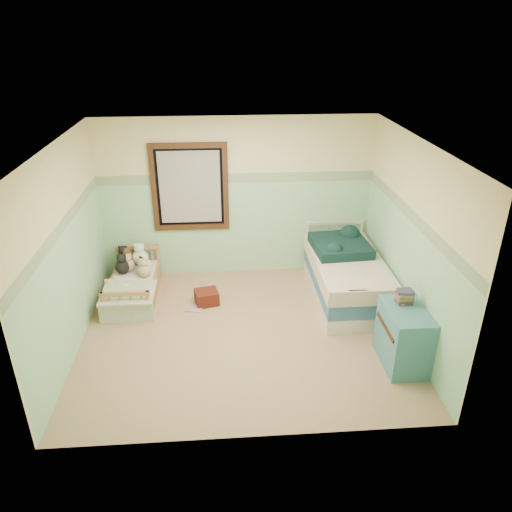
{
  "coord_description": "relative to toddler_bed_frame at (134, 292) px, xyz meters",
  "views": [
    {
      "loc": [
        -0.24,
        -5.36,
        3.72
      ],
      "look_at": [
        0.2,
        0.35,
        0.95
      ],
      "focal_mm": 34.18,
      "sensor_mm": 36.0,
      "label": 1
    }
  ],
  "objects": [
    {
      "name": "border_strip",
      "position": [
        1.57,
        0.74,
        1.49
      ],
      "size": [
        4.2,
        0.01,
        0.15
      ],
      "primitive_type": "cube",
      "color": "#4C8054",
      "rests_on": "wall_back"
    },
    {
      "name": "plush_bed_brown",
      "position": [
        -0.15,
        0.5,
        0.31
      ],
      "size": [
        0.2,
        0.2,
        0.2
      ],
      "primitive_type": "sphere",
      "color": "brown",
      "rests_on": "toddler_mattress"
    },
    {
      "name": "extra_plush_1",
      "position": [
        0.15,
        0.3,
        0.3
      ],
      "size": [
        0.18,
        0.18,
        0.18
      ],
      "primitive_type": "sphere",
      "color": "white",
      "rests_on": "toddler_mattress"
    },
    {
      "name": "toddler_bed_frame",
      "position": [
        0.0,
        0.0,
        0.0
      ],
      "size": [
        0.67,
        1.34,
        0.17
      ],
      "primitive_type": "cube",
      "color": "#A16D48",
      "rests_on": "floor"
    },
    {
      "name": "wall_back",
      "position": [
        1.57,
        0.75,
        1.16
      ],
      "size": [
        4.2,
        0.04,
        2.5
      ],
      "primitive_type": "cube",
      "color": "beige",
      "rests_on": "floor"
    },
    {
      "name": "plush_bed_white",
      "position": [
        0.05,
        0.5,
        0.33
      ],
      "size": [
        0.24,
        0.24,
        0.24
      ],
      "primitive_type": "sphere",
      "color": "white",
      "rests_on": "toddler_mattress"
    },
    {
      "name": "floor_book",
      "position": [
        0.9,
        -0.42,
        -0.08
      ],
      "size": [
        0.26,
        0.22,
        0.02
      ],
      "primitive_type": "cube",
      "rotation": [
        0.0,
        0.0,
        -0.21
      ],
      "color": "#F7A94F",
      "rests_on": "floor"
    },
    {
      "name": "window_blinds",
      "position": [
        0.87,
        0.72,
        1.36
      ],
      "size": [
        0.92,
        0.01,
        1.12
      ],
      "primitive_type": "cube",
      "color": "beige",
      "rests_on": "window_frame"
    },
    {
      "name": "twin_mattress",
      "position": [
        3.12,
        -0.28,
        0.46
      ],
      "size": [
        0.96,
        1.89,
        0.22
      ],
      "primitive_type": "cube",
      "color": "beige",
      "rests_on": "twin_boxspring"
    },
    {
      "name": "extra_plush_3",
      "position": [
        0.13,
        0.16,
        0.28
      ],
      "size": [
        0.16,
        0.16,
        0.16
      ],
      "primitive_type": "sphere",
      "color": "silver",
      "rests_on": "toddler_mattress"
    },
    {
      "name": "plush_bed_tan",
      "position": [
        -0.1,
        0.28,
        0.3
      ],
      "size": [
        0.2,
        0.2,
        0.2
      ],
      "primitive_type": "sphere",
      "color": "#CDB488",
      "rests_on": "toddler_mattress"
    },
    {
      "name": "dresser",
      "position": [
        3.43,
        -1.82,
        0.29
      ],
      "size": [
        0.46,
        0.74,
        0.74
      ],
      "primitive_type": "cube",
      "color": "teal",
      "rests_on": "floor"
    },
    {
      "name": "extra_plush_5",
      "position": [
        -0.13,
        0.49,
        0.28
      ],
      "size": [
        0.15,
        0.15,
        0.15
      ],
      "primitive_type": "sphere",
      "color": "silver",
      "rests_on": "toddler_mattress"
    },
    {
      "name": "twin_boxspring",
      "position": [
        3.12,
        -0.28,
        0.24
      ],
      "size": [
        0.93,
        1.85,
        0.22
      ],
      "primitive_type": "cube",
      "color": "#1C5380",
      "rests_on": "twin_bed_frame"
    },
    {
      "name": "ceiling",
      "position": [
        1.57,
        -1.05,
        2.42
      ],
      "size": [
        4.2,
        3.6,
        0.02
      ],
      "primitive_type": "cube",
      "color": "white",
      "rests_on": "wall_back"
    },
    {
      "name": "plush_floor_cream",
      "position": [
        -0.07,
        -0.2,
        0.03
      ],
      "size": [
        0.23,
        0.23,
        0.23
      ],
      "primitive_type": "sphere",
      "color": "silver",
      "rests_on": "floor"
    },
    {
      "name": "toddler_mattress",
      "position": [
        0.0,
        0.0,
        0.15
      ],
      "size": [
        0.61,
        1.28,
        0.12
      ],
      "primitive_type": "cube",
      "color": "white",
      "rests_on": "toddler_bed_frame"
    },
    {
      "name": "teal_blanket",
      "position": [
        3.07,
        0.02,
        0.64
      ],
      "size": [
        0.85,
        0.89,
        0.14
      ],
      "primitive_type": "cube",
      "rotation": [
        0.0,
        0.0,
        0.07
      ],
      "color": "black",
      "rests_on": "twin_mattress"
    },
    {
      "name": "extra_plush_4",
      "position": [
        0.18,
        0.08,
        0.31
      ],
      "size": [
        0.2,
        0.2,
        0.2
      ],
      "primitive_type": "sphere",
      "color": "#CDB488",
      "rests_on": "toddler_mattress"
    },
    {
      "name": "plush_bed_dark",
      "position": [
        0.13,
        0.28,
        0.29
      ],
      "size": [
        0.17,
        0.17,
        0.17
      ],
      "primitive_type": "sphere",
      "color": "black",
      "rests_on": "toddler_mattress"
    },
    {
      "name": "plush_floor_tan",
      "position": [
        -0.31,
        -0.1,
        0.04
      ],
      "size": [
        0.25,
        0.25,
        0.25
      ],
      "primitive_type": "sphere",
      "color": "#CDB488",
      "rests_on": "floor"
    },
    {
      "name": "wainscot_mint",
      "position": [
        1.57,
        0.74,
        0.66
      ],
      "size": [
        4.2,
        0.01,
        1.5
      ],
      "primitive_type": "cube",
      "color": "#97D0A9",
      "rests_on": "floor"
    },
    {
      "name": "extra_plush_2",
      "position": [
        -0.2,
        0.52,
        0.31
      ],
      "size": [
        0.21,
        0.21,
        0.21
      ],
      "primitive_type": "sphere",
      "color": "black",
      "rests_on": "toddler_mattress"
    },
    {
      "name": "wall_front",
      "position": [
        1.57,
        -2.85,
        1.16
      ],
      "size": [
        4.2,
        0.04,
        2.5
      ],
      "primitive_type": "cube",
      "color": "beige",
      "rests_on": "floor"
    },
    {
      "name": "window_frame",
      "position": [
        0.87,
        0.71,
        1.36
      ],
      "size": [
        1.16,
        0.06,
        1.36
      ],
      "primitive_type": "cube",
      "color": "black",
      "rests_on": "wall_back"
    },
    {
      "name": "wall_left",
      "position": [
        -0.53,
        -1.05,
        1.16
      ],
      "size": [
        0.04,
        3.6,
        2.5
      ],
      "primitive_type": "cube",
      "color": "beige",
      "rests_on": "floor"
    },
    {
      "name": "book_stack",
      "position": [
        3.43,
        -1.67,
        0.74
      ],
      "size": [
        0.18,
        0.14,
        0.17
      ],
      "primitive_type": "cube",
      "rotation": [
        0.0,
        0.0,
        0.04
      ],
      "color": "#43271E",
      "rests_on": "dresser"
    },
    {
      "name": "twin_bed_frame",
      "position": [
        3.12,
        -0.28,
        0.02
      ],
      "size": [
        0.93,
        1.85,
        0.22
      ],
      "primitive_type": "cube",
      "color": "silver",
      "rests_on": "floor"
    },
    {
      "name": "patchwork_quilt",
      "position": [
        0.0,
        -0.42,
        0.22
      ],
      "size": [
        0.73,
        0.67,
        0.03
      ],
      "primitive_type": "cube",
      "color": "#7CA0BC",
      "rests_on": "toddler_mattress"
    },
    {
      "name": "wall_right",
      "position": [
        3.67,
        -1.05,
        1.16
      ],
      "size": [
        0.04,
        3.6,
        2.5
      ],
      "primitive_type": "cube",
      "color": "beige",
      "rests_on": "floor"
    },
    {
      "name": "extra_plush_0",
      "position": [
        -0.17,
        0.21,
        0.31
      ],
      "size": [
        0.22,
        0.22,
        0.22
      ],
      "primitive_type": "sphere",
      "color": "black",
      "rests_on": "toddler_mattress"
    },
    {
      "name": "red_pillow",
      "position": [
        1.08,
        -0.27,
        0.02
      ],
      "size": [
        0.38,
        0.35,
        0.2
      ],
      "primitive_type": "cube",
      "rotation": [
        0.0,
        0.0,
        0.23
      ],
      "color": "maroon",
      "rests_on": "floor"
    },
    {
      "name": "floor",
      "position": [
        1.57,
        -1.05,
        -0.1
      ],
      "size": [
        4.2,
        3.6,
        0.02
      ],
      "primitive_type": "cube",
      "color": "#95795E",
      "rests_on": "ground"
    }
  ]
}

